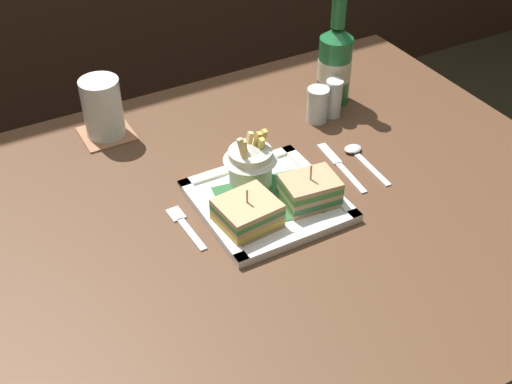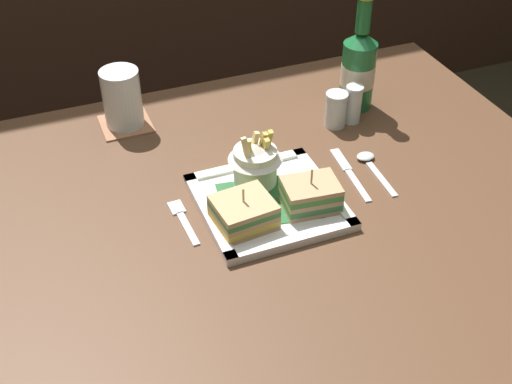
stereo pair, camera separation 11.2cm
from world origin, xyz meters
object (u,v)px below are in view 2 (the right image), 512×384
at_px(knife, 349,172).
at_px(pepper_shaker, 353,106).
at_px(sandwich_half_right, 310,195).
at_px(salt_shaker, 336,112).
at_px(square_plate, 268,202).
at_px(fries_cup, 255,160).
at_px(fork, 183,219).
at_px(spoon, 370,163).
at_px(water_glass, 123,101).
at_px(beer_bottle, 358,68).
at_px(sandwich_half_left, 244,212).
at_px(dining_table, 244,271).

height_order(knife, pepper_shaker, pepper_shaker).
distance_m(sandwich_half_right, salt_shaker, 0.28).
relative_size(square_plate, knife, 1.40).
bearing_deg(sandwich_half_right, pepper_shaker, 48.32).
relative_size(fries_cup, fork, 0.86).
bearing_deg(spoon, water_glass, 142.40).
xyz_separation_m(water_glass, salt_shaker, (0.40, -0.16, -0.02)).
relative_size(square_plate, water_glass, 1.99).
bearing_deg(spoon, square_plate, -169.83).
height_order(beer_bottle, knife, beer_bottle).
height_order(sandwich_half_left, fries_cup, fries_cup).
bearing_deg(spoon, salt_shaker, 89.85).
distance_m(sandwich_half_right, fork, 0.22).
distance_m(fries_cup, fork, 0.16).
xyz_separation_m(dining_table, square_plate, (0.05, 0.01, 0.14)).
bearing_deg(fries_cup, pepper_shaker, 25.98).
bearing_deg(square_plate, sandwich_half_right, -33.20).
xyz_separation_m(sandwich_half_right, fork, (-0.21, 0.06, -0.03)).
relative_size(fries_cup, beer_bottle, 0.43).
bearing_deg(sandwich_half_right, salt_shaker, 54.32).
height_order(fries_cup, fork, fries_cup).
bearing_deg(fork, knife, 2.82).
xyz_separation_m(square_plate, pepper_shaker, (0.26, 0.19, 0.03)).
bearing_deg(spoon, dining_table, -169.85).
bearing_deg(sandwich_half_left, spoon, 15.68).
bearing_deg(sandwich_half_left, dining_table, 70.37).
xyz_separation_m(dining_table, beer_bottle, (0.35, 0.25, 0.23)).
xyz_separation_m(sandwich_half_right, water_glass, (-0.23, 0.39, 0.02)).
relative_size(knife, pepper_shaker, 2.08).
height_order(square_plate, water_glass, water_glass).
relative_size(fries_cup, water_glass, 0.90).
relative_size(sandwich_half_left, knife, 0.60).
xyz_separation_m(sandwich_half_left, water_glass, (-0.11, 0.39, 0.02)).
distance_m(dining_table, water_glass, 0.42).
height_order(dining_table, beer_bottle, beer_bottle).
distance_m(water_glass, knife, 0.47).
bearing_deg(salt_shaker, sandwich_half_left, -141.38).
relative_size(sandwich_half_right, beer_bottle, 0.41).
height_order(water_glass, pepper_shaker, water_glass).
xyz_separation_m(sandwich_half_left, sandwich_half_right, (0.12, -0.00, 0.00)).
height_order(knife, salt_shaker, salt_shaker).
xyz_separation_m(spoon, salt_shaker, (0.00, 0.15, 0.03)).
distance_m(knife, salt_shaker, 0.17).
xyz_separation_m(sandwich_half_left, fork, (-0.09, 0.06, -0.03)).
bearing_deg(sandwich_half_right, spoon, 26.11).
bearing_deg(knife, spoon, 8.91).
bearing_deg(sandwich_half_right, fork, 165.04).
bearing_deg(knife, dining_table, -169.59).
xyz_separation_m(dining_table, knife, (0.23, 0.04, 0.14)).
relative_size(water_glass, knife, 0.70).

